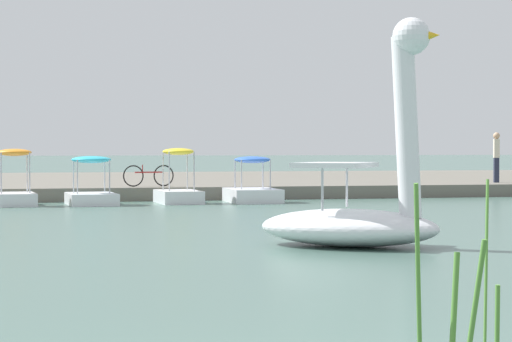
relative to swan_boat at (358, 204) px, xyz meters
The scene contains 8 objects.
shore_bank_far 26.10m from the swan_boat, 98.39° to the left, with size 134.70×21.10×0.41m, color #6B665B.
swan_boat is the anchor object (origin of this frame).
pedal_boat_blue 14.03m from the swan_boat, 83.09° to the left, with size 1.47×2.30×1.36m.
pedal_boat_yellow 13.93m from the swan_boat, 92.18° to the left, with size 1.20×2.00×1.60m.
pedal_boat_cyan 14.00m from the swan_boat, 102.62° to the left, with size 1.39×2.07×1.37m.
pedal_boat_orange 14.65m from the swan_boat, 110.67° to the left, with size 1.21×1.86×1.58m.
person_on_path 20.46m from the swan_boat, 56.74° to the left, with size 0.24×0.26×1.74m.
bicycle_parked 16.30m from the swan_boat, 93.74° to the left, with size 1.64×0.35×0.68m.
Camera 1 is at (-1.83, -5.24, 1.57)m, focal length 72.67 mm.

